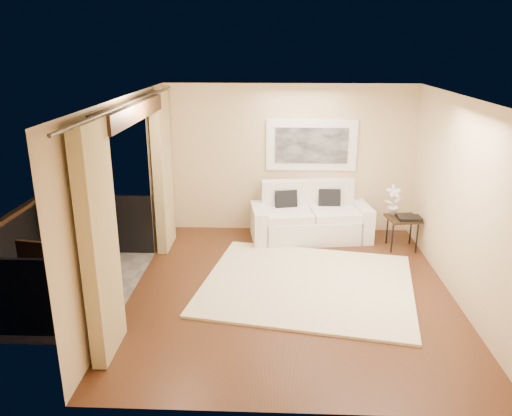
# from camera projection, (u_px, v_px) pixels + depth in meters

# --- Properties ---
(floor) EXTENTS (5.00, 5.00, 0.00)m
(floor) POSITION_uv_depth(u_px,v_px,m) (291.00, 290.00, 7.13)
(floor) COLOR #512C18
(floor) RESTS_ON ground
(room_shell) EXTENTS (5.00, 6.40, 5.00)m
(room_shell) POSITION_uv_depth(u_px,v_px,m) (130.00, 112.00, 6.42)
(room_shell) COLOR white
(room_shell) RESTS_ON ground
(balcony) EXTENTS (1.81, 2.60, 1.17)m
(balcony) POSITION_uv_depth(u_px,v_px,m) (62.00, 275.00, 7.20)
(balcony) COLOR #605B56
(balcony) RESTS_ON ground
(curtains) EXTENTS (0.16, 4.80, 2.64)m
(curtains) POSITION_uv_depth(u_px,v_px,m) (138.00, 199.00, 6.79)
(curtains) COLOR tan
(curtains) RESTS_ON ground
(artwork) EXTENTS (1.62, 0.07, 0.92)m
(artwork) POSITION_uv_depth(u_px,v_px,m) (311.00, 145.00, 8.94)
(artwork) COLOR white
(artwork) RESTS_ON room_shell
(rug) EXTENTS (3.39, 3.08, 0.04)m
(rug) POSITION_uv_depth(u_px,v_px,m) (308.00, 284.00, 7.28)
(rug) COLOR #FFF4CD
(rug) RESTS_ON floor
(sofa) EXTENTS (2.19, 1.18, 1.00)m
(sofa) POSITION_uv_depth(u_px,v_px,m) (310.00, 219.00, 8.99)
(sofa) COLOR white
(sofa) RESTS_ON floor
(side_table) EXTENTS (0.58, 0.58, 0.56)m
(side_table) POSITION_uv_depth(u_px,v_px,m) (403.00, 221.00, 8.45)
(side_table) COLOR black
(side_table) RESTS_ON floor
(tray) EXTENTS (0.39, 0.29, 0.05)m
(tray) POSITION_uv_depth(u_px,v_px,m) (409.00, 218.00, 8.34)
(tray) COLOR black
(tray) RESTS_ON side_table
(orchid) EXTENTS (0.31, 0.24, 0.53)m
(orchid) POSITION_uv_depth(u_px,v_px,m) (394.00, 200.00, 8.49)
(orchid) COLOR white
(orchid) RESTS_ON side_table
(bistro_table) EXTENTS (0.71, 0.71, 0.70)m
(bistro_table) POSITION_uv_depth(u_px,v_px,m) (76.00, 244.00, 7.18)
(bistro_table) COLOR black
(bistro_table) RESTS_ON balcony
(balcony_chair_far) EXTENTS (0.47, 0.48, 1.00)m
(balcony_chair_far) POSITION_uv_depth(u_px,v_px,m) (58.00, 227.00, 7.94)
(balcony_chair_far) COLOR black
(balcony_chair_far) RESTS_ON balcony
(balcony_chair_near) EXTENTS (0.52, 0.52, 1.03)m
(balcony_chair_near) POSITION_uv_depth(u_px,v_px,m) (32.00, 276.00, 6.22)
(balcony_chair_near) COLOR black
(balcony_chair_near) RESTS_ON balcony
(ice_bucket) EXTENTS (0.18, 0.18, 0.20)m
(ice_bucket) POSITION_uv_depth(u_px,v_px,m) (67.00, 230.00, 7.17)
(ice_bucket) COLOR white
(ice_bucket) RESTS_ON bistro_table
(candle) EXTENTS (0.06, 0.06, 0.07)m
(candle) POSITION_uv_depth(u_px,v_px,m) (84.00, 233.00, 7.26)
(candle) COLOR red
(candle) RESTS_ON bistro_table
(vase) EXTENTS (0.04, 0.04, 0.18)m
(vase) POSITION_uv_depth(u_px,v_px,m) (71.00, 236.00, 6.98)
(vase) COLOR white
(vase) RESTS_ON bistro_table
(glass_a) EXTENTS (0.06, 0.06, 0.12)m
(glass_a) POSITION_uv_depth(u_px,v_px,m) (82.00, 238.00, 7.02)
(glass_a) COLOR silver
(glass_a) RESTS_ON bistro_table
(glass_b) EXTENTS (0.06, 0.06, 0.12)m
(glass_b) POSITION_uv_depth(u_px,v_px,m) (89.00, 235.00, 7.13)
(glass_b) COLOR white
(glass_b) RESTS_ON bistro_table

